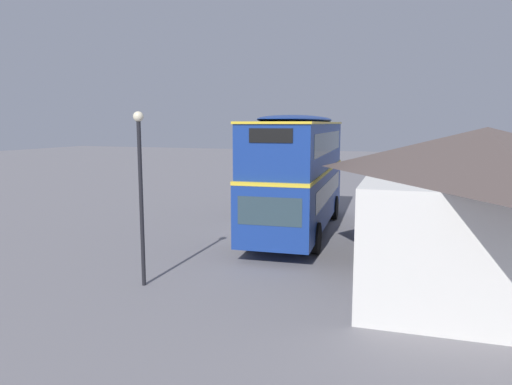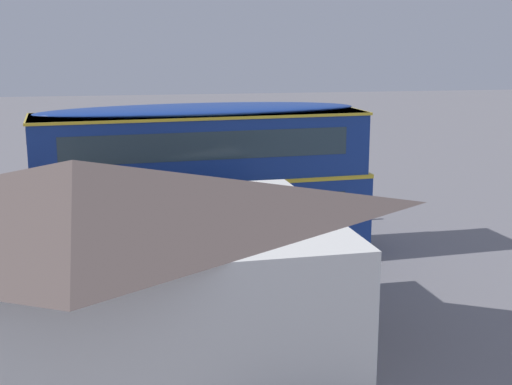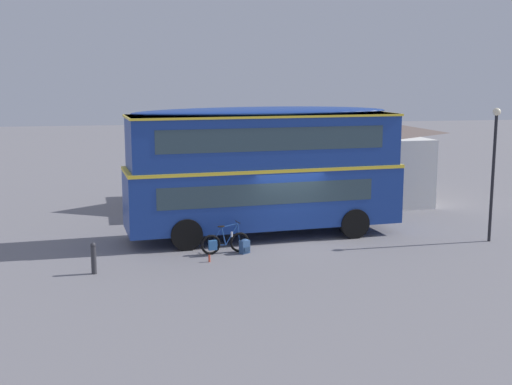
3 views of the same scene
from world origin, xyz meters
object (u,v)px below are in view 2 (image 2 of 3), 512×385
Objects in this scene: water_bottle_red_squeeze at (262,226)px; touring_bicycle at (249,227)px; backpack_on_ground at (229,231)px; kerb_bollard at (353,208)px; double_decker_bus at (201,176)px.

touring_bicycle is at bearing 57.32° from water_bottle_red_squeeze.
touring_bicycle is 3.42× the size of backpack_on_ground.
backpack_on_ground is at bearing 32.68° from water_bottle_red_squeeze.
touring_bicycle is 4.46m from kerb_bollard.
double_decker_bus is 7.37m from kerb_bollard.
double_decker_bus is at bearing 63.50° from backpack_on_ground.
double_decker_bus is 20.82× the size of backpack_on_ground.
water_bottle_red_squeeze is at bearing -128.08° from double_decker_bus.
water_bottle_red_squeeze is at bearing -147.32° from backpack_on_ground.
backpack_on_ground is at bearing -116.50° from double_decker_bus.
touring_bicycle is 6.38× the size of water_bottle_red_squeeze.
water_bottle_red_squeeze is (-1.29, -0.83, -0.13)m from backpack_on_ground.
kerb_bollard is (-5.99, -3.71, -2.14)m from double_decker_bus.
double_decker_bus reaches higher than backpack_on_ground.
touring_bicycle is at bearing -130.21° from double_decker_bus.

